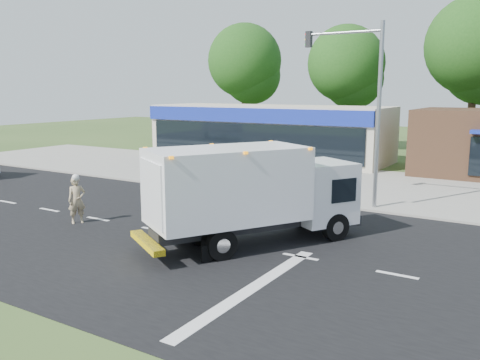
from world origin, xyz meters
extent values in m
plane|color=#385123|center=(0.00, 0.00, 0.00)|extent=(120.00, 120.00, 0.00)
cube|color=black|center=(0.00, 0.00, 0.00)|extent=(60.00, 14.00, 0.02)
cube|color=gray|center=(0.00, 8.20, 0.06)|extent=(60.00, 2.40, 0.12)
cube|color=gray|center=(0.00, 14.00, 0.01)|extent=(60.00, 9.00, 0.02)
cube|color=silver|center=(-12.00, 0.00, 0.02)|extent=(1.20, 0.15, 0.01)
cube|color=silver|center=(-9.00, 0.00, 0.02)|extent=(1.20, 0.15, 0.01)
cube|color=silver|center=(-6.00, 0.00, 0.02)|extent=(1.20, 0.15, 0.01)
cube|color=silver|center=(-3.00, 0.00, 0.02)|extent=(1.20, 0.15, 0.01)
cube|color=silver|center=(0.00, 0.00, 0.02)|extent=(1.20, 0.15, 0.01)
cube|color=silver|center=(3.00, 0.00, 0.02)|extent=(1.20, 0.15, 0.01)
cube|color=silver|center=(6.00, 0.00, 0.02)|extent=(1.20, 0.15, 0.01)
cube|color=silver|center=(3.00, -3.00, 0.02)|extent=(0.40, 7.00, 0.01)
cube|color=black|center=(0.53, -0.38, 0.71)|extent=(3.52, 4.90, 0.36)
cube|color=silver|center=(2.40, 2.72, 1.58)|extent=(2.93, 2.88, 2.14)
cube|color=black|center=(2.91, 3.55, 1.79)|extent=(1.74, 1.14, 0.92)
cube|color=white|center=(0.53, -0.38, 2.14)|extent=(4.74, 5.64, 2.40)
cube|color=silver|center=(-0.80, -2.58, 2.09)|extent=(1.78, 1.11, 1.94)
cube|color=yellow|center=(-0.90, -2.73, 0.56)|extent=(2.28, 1.57, 0.18)
cube|color=orange|center=(0.53, -0.38, 3.32)|extent=(4.67, 5.48, 0.08)
cylinder|color=black|center=(1.60, 3.27, 0.49)|extent=(0.77, 1.00, 0.98)
cylinder|color=black|center=(3.26, 2.27, 0.49)|extent=(0.77, 1.00, 0.98)
cylinder|color=black|center=(-0.71, -0.46, 0.49)|extent=(0.77, 1.00, 0.98)
cylinder|color=black|center=(1.03, -1.52, 0.49)|extent=(0.77, 1.00, 0.98)
imported|color=tan|center=(-6.22, -0.83, 0.93)|extent=(0.71, 0.81, 1.85)
sphere|color=white|center=(-6.22, -0.83, 1.82)|extent=(0.28, 0.28, 0.28)
cube|color=#C1B5A0|center=(-9.00, 20.00, 2.00)|extent=(18.00, 6.00, 4.00)
cube|color=navy|center=(-9.00, 16.95, 3.40)|extent=(18.00, 0.30, 1.00)
cube|color=black|center=(-9.00, 16.95, 1.60)|extent=(17.00, 0.12, 2.40)
cylinder|color=gray|center=(3.00, 7.60, 4.00)|extent=(0.18, 0.18, 8.00)
cylinder|color=gray|center=(1.30, 7.60, 7.60)|extent=(3.40, 0.12, 0.12)
cube|color=black|center=(-0.30, 7.60, 7.40)|extent=(0.25, 0.25, 0.70)
cylinder|color=#332114|center=(-16.00, 28.00, 3.67)|extent=(0.56, 0.56, 7.35)
sphere|color=#1C4915|center=(-16.00, 28.00, 7.88)|extent=(6.93, 6.93, 6.93)
sphere|color=#1C4915|center=(-15.50, 28.50, 6.51)|extent=(5.46, 5.46, 5.46)
cylinder|color=#332114|center=(-6.00, 28.00, 3.43)|extent=(0.56, 0.56, 6.86)
sphere|color=#1C4915|center=(-6.00, 28.00, 7.35)|extent=(6.47, 6.47, 6.47)
sphere|color=#1C4915|center=(-5.50, 28.50, 6.08)|extent=(5.10, 5.10, 5.10)
cylinder|color=#332114|center=(4.00, 28.00, 3.92)|extent=(0.56, 0.56, 7.84)
sphere|color=#1C4915|center=(4.00, 28.00, 8.40)|extent=(7.39, 7.39, 7.39)
camera|label=1|loc=(9.38, -13.97, 5.19)|focal=38.00mm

